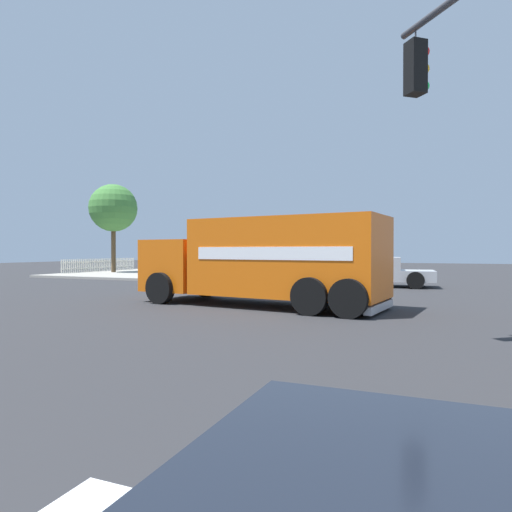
# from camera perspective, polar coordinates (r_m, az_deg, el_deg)

# --- Properties ---
(ground_plane) EXTENTS (100.00, 100.00, 0.00)m
(ground_plane) POSITION_cam_1_polar(r_m,az_deg,el_deg) (14.77, 1.36, -5.89)
(ground_plane) COLOR #2B2B2D
(sidewalk_corner_near) EXTENTS (12.16, 12.16, 0.14)m
(sidewalk_corner_near) POSITION_cam_1_polar(r_m,az_deg,el_deg) (32.02, -11.42, -2.21)
(sidewalk_corner_near) COLOR #9E998E
(sidewalk_corner_near) RESTS_ON ground
(delivery_truck) EXTENTS (3.56, 7.95, 2.66)m
(delivery_truck) POSITION_cam_1_polar(r_m,az_deg,el_deg) (13.69, 1.17, -0.52)
(delivery_truck) COLOR orange
(delivery_truck) RESTS_ON ground
(pickup_silver) EXTENTS (2.72, 5.39, 1.38)m
(pickup_silver) POSITION_cam_1_polar(r_m,az_deg,el_deg) (21.78, 15.18, -1.86)
(pickup_silver) COLOR #B7BABF
(pickup_silver) RESTS_ON ground
(pedestrian_near_corner) EXTENTS (0.51, 0.32, 1.71)m
(pedestrian_near_corner) POSITION_cam_1_polar(r_m,az_deg,el_deg) (30.56, -6.90, -0.38)
(pedestrian_near_corner) COLOR navy
(pedestrian_near_corner) RESTS_ON sidewalk_corner_near
(picket_fence_run) EXTENTS (7.66, 0.05, 0.95)m
(picket_fence_run) POSITION_cam_1_polar(r_m,az_deg,el_deg) (35.64, -19.17, -1.06)
(picket_fence_run) COLOR silver
(picket_fence_run) RESTS_ON sidewalk_corner_near
(shade_tree_near) EXTENTS (3.39, 3.39, 6.30)m
(shade_tree_near) POSITION_cam_1_polar(r_m,az_deg,el_deg) (33.72, -17.77, 5.82)
(shade_tree_near) COLOR brown
(shade_tree_near) RESTS_ON sidewalk_corner_near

